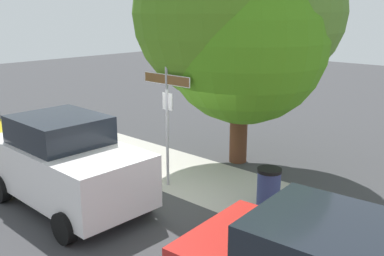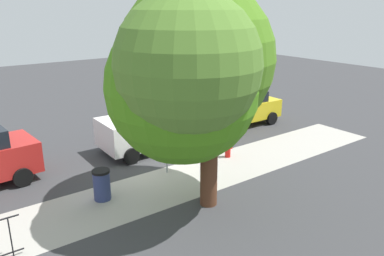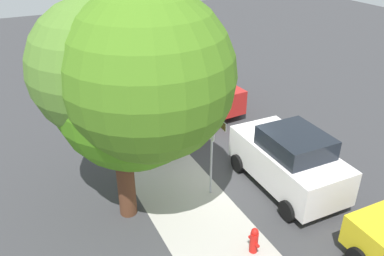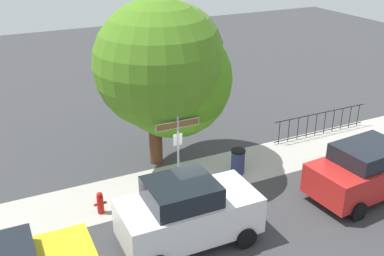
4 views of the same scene
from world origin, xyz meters
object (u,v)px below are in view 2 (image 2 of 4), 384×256
Objects in this scene: street_sign at (166,115)px; car_yellow at (238,108)px; car_white at (151,125)px; fire_hydrant at (228,148)px; trash_bin at (102,185)px; shade_tree at (189,67)px.

street_sign is 0.69× the size of car_yellow.
street_sign is at bearing 72.71° from car_white.
fire_hydrant is (-1.95, 2.60, -0.65)m from car_white.
street_sign reaches higher than trash_bin.
trash_bin is at bearing 10.45° from street_sign.
fire_hydrant is 5.45m from trash_bin.
fire_hydrant is at bearing 127.80° from car_white.
street_sign is 2.96m from shade_tree.
shade_tree is 1.47× the size of car_yellow.
shade_tree is 6.70× the size of trash_bin.
shade_tree is 8.74m from car_yellow.
car_yellow is at bearing -159.76° from trash_bin.
trash_bin is at bearing 3.15° from fire_hydrant.
trash_bin is (3.49, 2.90, -0.54)m from car_white.
car_yellow is 1.08× the size of car_white.
shade_tree reaches higher than trash_bin.
car_white reaches higher than car_yellow.
car_yellow is at bearing -175.82° from car_white.
trash_bin is at bearing 40.62° from car_white.
car_white is 5.30× the size of fire_hydrant.
car_yellow is at bearing -155.67° from street_sign.
shade_tree is 5.65m from car_white.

